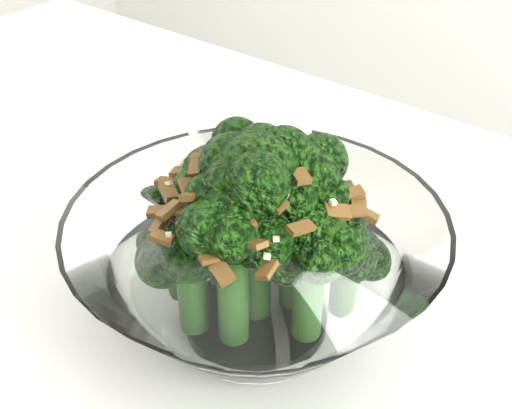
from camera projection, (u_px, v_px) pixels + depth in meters
The scene contains 2 objects.
table at pixel (175, 405), 0.51m from camera, with size 1.28×0.93×0.75m.
broccoli_dish at pixel (256, 258), 0.45m from camera, with size 0.24×0.24×0.15m.
Camera 1 is at (0.17, -0.31, 1.09)m, focal length 50.00 mm.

